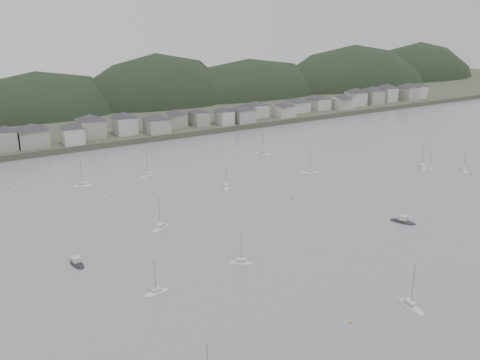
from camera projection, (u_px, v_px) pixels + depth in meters
ground at (391, 278)px, 135.14m from camera, size 900.00×900.00×0.00m
far_shore_land at (80, 105)px, 374.00m from camera, size 900.00×250.00×3.00m
forested_ridge at (99, 129)px, 359.58m from camera, size 851.55×103.94×102.57m
waterfront_town at (217, 113)px, 306.32m from camera, size 451.48×28.46×12.92m
sailboat_lead at (156, 293)px, 127.82m from camera, size 6.93×2.37×9.43m
moored_fleet at (194, 221)px, 171.55m from camera, size 235.54×177.35×13.39m
motor_launch_near at (403, 221)px, 170.75m from camera, size 6.45×9.03×4.03m
motor_launch_far at (77, 263)px, 142.38m from camera, size 3.73×7.95×3.84m
mooring_buoys at (259, 227)px, 166.80m from camera, size 184.33×143.87×0.70m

